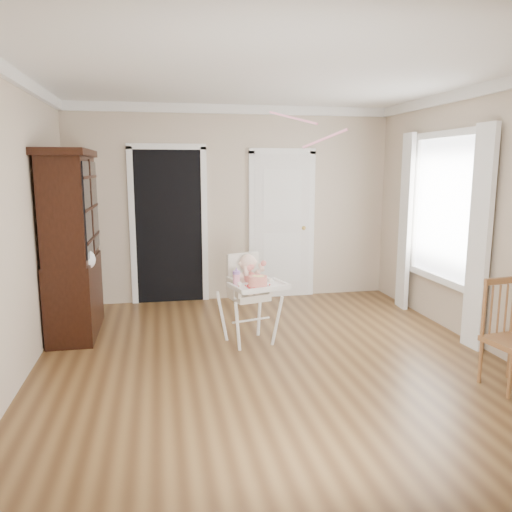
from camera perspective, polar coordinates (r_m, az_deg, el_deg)
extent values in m
plane|color=#50341B|center=(4.93, 1.90, -12.11)|extent=(5.00, 5.00, 0.00)
plane|color=white|center=(4.64, 2.11, 20.46)|extent=(5.00, 5.00, 0.00)
plane|color=#C2AF98|center=(7.05, -2.62, 5.90)|extent=(4.50, 0.00, 4.50)
plane|color=#C2AF98|center=(4.64, -26.22, 2.70)|extent=(0.00, 5.00, 5.00)
plane|color=#C2AF98|center=(5.55, 25.29, 3.82)|extent=(0.00, 5.00, 5.00)
cube|color=black|center=(6.98, -9.92, 3.25)|extent=(0.90, 0.03, 2.10)
cube|color=white|center=(6.99, -13.94, 3.11)|extent=(0.08, 0.05, 2.18)
cube|color=white|center=(7.01, -5.90, 3.37)|extent=(0.08, 0.05, 2.18)
cube|color=white|center=(6.94, -10.19, 12.22)|extent=(1.06, 0.05, 0.08)
cube|color=white|center=(7.19, 2.97, 3.38)|extent=(0.80, 0.05, 2.05)
cube|color=white|center=(7.10, -0.50, 3.31)|extent=(0.08, 0.05, 2.13)
cube|color=white|center=(7.31, 6.31, 3.44)|extent=(0.08, 0.05, 2.13)
sphere|color=gold|center=(7.24, 5.49, 3.20)|extent=(0.06, 0.06, 0.06)
cube|color=white|center=(6.20, 20.82, 5.15)|extent=(0.02, 1.20, 1.60)
cube|color=white|center=(6.18, 21.16, 12.92)|extent=(0.06, 1.36, 0.08)
cube|color=white|center=(5.53, 24.18, 1.79)|extent=(0.08, 0.28, 2.30)
cube|color=white|center=(6.86, 16.70, 3.69)|extent=(0.08, 0.28, 2.30)
cylinder|color=white|center=(5.11, -2.10, -8.20)|extent=(0.10, 0.14, 0.57)
cylinder|color=white|center=(5.30, 2.41, -7.52)|extent=(0.14, 0.10, 0.57)
cylinder|color=white|center=(5.48, -3.89, -6.96)|extent=(0.14, 0.10, 0.57)
cylinder|color=white|center=(5.66, 0.40, -6.38)|extent=(0.10, 0.14, 0.57)
cylinder|color=white|center=(5.34, -0.57, -7.33)|extent=(0.43, 0.13, 0.02)
cube|color=silver|center=(5.31, -0.80, -4.57)|extent=(0.43, 0.42, 0.08)
cube|color=silver|center=(5.21, -2.59, -3.58)|extent=(0.12, 0.32, 0.17)
cube|color=silver|center=(5.36, 0.94, -3.18)|extent=(0.12, 0.32, 0.17)
cube|color=silver|center=(5.40, -1.53, -1.85)|extent=(0.36, 0.15, 0.42)
cube|color=white|center=(5.08, 0.30, -3.55)|extent=(0.61, 0.50, 0.03)
cube|color=white|center=(4.91, 1.25, -3.79)|extent=(0.52, 0.16, 0.04)
ellipsoid|color=beige|center=(5.30, -0.93, -3.02)|extent=(0.24, 0.21, 0.26)
sphere|color=beige|center=(5.26, -0.94, -0.78)|extent=(0.22, 0.22, 0.18)
sphere|color=red|center=(5.24, -0.67, -2.56)|extent=(0.13, 0.13, 0.13)
sphere|color=red|center=(5.19, -0.79, -1.42)|extent=(0.07, 0.07, 0.07)
sphere|color=red|center=(5.26, 0.86, -0.84)|extent=(0.06, 0.06, 0.06)
cylinder|color=silver|center=(5.02, 0.19, -3.52)|extent=(0.25, 0.25, 0.01)
cylinder|color=#DA264E|center=(5.01, 0.19, -2.91)|extent=(0.19, 0.19, 0.10)
cylinder|color=#F2E08C|center=(4.99, 0.48, -2.40)|extent=(0.09, 0.09, 0.02)
cylinder|color=pink|center=(5.09, -2.24, -2.70)|extent=(0.07, 0.07, 0.12)
cylinder|color=#9365B1|center=(5.07, -2.25, -1.89)|extent=(0.08, 0.08, 0.03)
cone|color=#9365B1|center=(5.07, -2.25, -1.49)|extent=(0.03, 0.03, 0.04)
cube|color=black|center=(6.01, -19.95, -4.35)|extent=(0.48, 1.14, 0.86)
cube|color=black|center=(5.85, -20.54, 5.18)|extent=(0.44, 1.14, 1.14)
cube|color=black|center=(5.53, -18.67, 5.04)|extent=(0.02, 0.49, 1.00)
cube|color=black|center=(6.10, -17.98, 5.50)|extent=(0.02, 0.49, 1.00)
cube|color=black|center=(5.83, -20.90, 10.96)|extent=(0.51, 1.22, 0.08)
ellipsoid|color=white|center=(5.56, -18.82, -0.40)|extent=(0.19, 0.15, 0.21)
cube|color=brown|center=(4.80, 27.22, -8.76)|extent=(0.43, 0.43, 0.05)
cylinder|color=brown|center=(4.65, 27.06, -12.00)|extent=(0.03, 0.03, 0.41)
cylinder|color=brown|center=(4.86, 24.27, -10.82)|extent=(0.03, 0.03, 0.41)
cylinder|color=brown|center=(5.08, 26.99, -10.14)|extent=(0.03, 0.03, 0.41)
cylinder|color=brown|center=(4.73, 24.61, -5.50)|extent=(0.03, 0.03, 0.52)
cube|color=brown|center=(4.79, 26.22, -2.55)|extent=(0.34, 0.08, 0.05)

